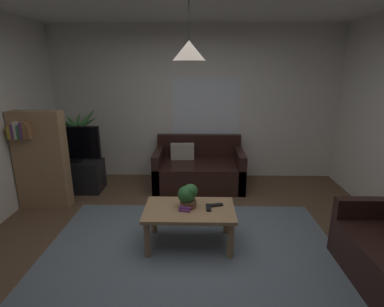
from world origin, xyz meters
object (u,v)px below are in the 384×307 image
(tv, at_px, (70,144))
(potted_palm_corner, at_px, (79,147))
(remote_on_table_0, at_px, (208,208))
(pendant_lamp, at_px, (189,51))
(coffee_table, at_px, (189,214))
(potted_plant_on_table, at_px, (188,195))
(book_on_table_0, at_px, (186,209))
(couch_under_window, at_px, (199,170))
(bookshelf_corner, at_px, (41,159))
(book_on_table_1, at_px, (186,207))
(tv_stand, at_px, (75,176))
(remote_on_table_1, at_px, (216,205))

(tv, bearing_deg, potted_palm_corner, 97.22)
(remote_on_table_0, height_order, pendant_lamp, pendant_lamp)
(coffee_table, distance_m, potted_plant_on_table, 0.22)
(potted_palm_corner, bearing_deg, remote_on_table_0, -41.97)
(book_on_table_0, relative_size, remote_on_table_0, 0.75)
(couch_under_window, xyz_separation_m, tv, (-2.03, -0.27, 0.53))
(book_on_table_0, relative_size, bookshelf_corner, 0.09)
(book_on_table_0, height_order, book_on_table_1, book_on_table_1)
(coffee_table, relative_size, tv_stand, 1.12)
(potted_plant_on_table, bearing_deg, book_on_table_0, -106.26)
(couch_under_window, distance_m, coffee_table, 1.78)
(book_on_table_0, bearing_deg, potted_palm_corner, 133.94)
(tv, bearing_deg, remote_on_table_1, -32.75)
(remote_on_table_0, relative_size, potted_palm_corner, 0.12)
(couch_under_window, xyz_separation_m, book_on_table_1, (-0.14, -1.80, 0.21))
(couch_under_window, relative_size, pendant_lamp, 2.31)
(book_on_table_0, xyz_separation_m, remote_on_table_1, (0.34, 0.11, -0.00))
(tv, distance_m, bookshelf_corner, 0.61)
(coffee_table, height_order, tv_stand, tv_stand)
(book_on_table_0, distance_m, bookshelf_corner, 2.30)
(book_on_table_0, xyz_separation_m, tv, (-1.89, 1.54, 0.34))
(remote_on_table_1, bearing_deg, tv_stand, -138.49)
(remote_on_table_1, xyz_separation_m, pendant_lamp, (-0.30, -0.07, 1.66))
(tv, distance_m, pendant_lamp, 2.78)
(coffee_table, bearing_deg, potted_plant_on_table, 112.17)
(book_on_table_0, bearing_deg, tv_stand, 140.39)
(potted_palm_corner, bearing_deg, pendant_lamp, -44.91)
(couch_under_window, relative_size, bookshelf_corner, 1.05)
(potted_plant_on_table, relative_size, tv, 0.28)
(coffee_table, relative_size, book_on_table_0, 8.37)
(remote_on_table_1, relative_size, bookshelf_corner, 0.11)
(tv, xyz_separation_m, potted_palm_corner, (-0.06, 0.48, -0.18))
(couch_under_window, relative_size, tv, 1.55)
(potted_plant_on_table, distance_m, tv_stand, 2.44)
(couch_under_window, relative_size, potted_palm_corner, 1.11)
(remote_on_table_0, bearing_deg, coffee_table, 178.46)
(book_on_table_1, relative_size, potted_palm_corner, 0.10)
(coffee_table, bearing_deg, potted_palm_corner, 135.09)
(coffee_table, relative_size, remote_on_table_1, 6.29)
(remote_on_table_0, height_order, potted_plant_on_table, potted_plant_on_table)
(book_on_table_1, xyz_separation_m, remote_on_table_1, (0.34, 0.10, -0.03))
(book_on_table_1, height_order, remote_on_table_1, book_on_table_1)
(potted_plant_on_table, height_order, bookshelf_corner, bookshelf_corner)
(bookshelf_corner, bearing_deg, coffee_table, -23.67)
(book_on_table_1, relative_size, remote_on_table_1, 0.80)
(potted_plant_on_table, height_order, pendant_lamp, pendant_lamp)
(tv_stand, relative_size, pendant_lamp, 1.42)
(tv_stand, xyz_separation_m, bookshelf_corner, (-0.19, -0.60, 0.47))
(potted_plant_on_table, bearing_deg, book_on_table_1, -107.74)
(remote_on_table_0, distance_m, pendant_lamp, 1.67)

